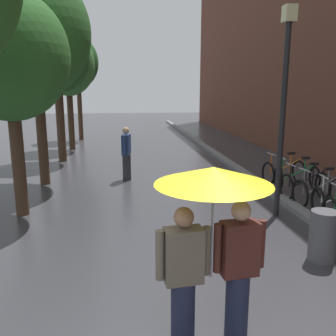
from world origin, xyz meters
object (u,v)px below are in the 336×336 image
object	(u,v)px
street_tree_4	(68,65)
parked_bicycle_4	(297,178)
street_tree_3	(56,56)
pedestrian_walking_midground	(126,153)
parked_bicycle_5	(284,172)
litter_bin	(323,236)
couple_under_umbrella	(212,225)
street_lamp_post	(284,99)
street_tree_2	(34,33)
parked_bicycle_2	(319,192)
parked_bicycle_3	(305,185)
street_tree_5	(78,63)
street_tree_1	(9,57)

from	to	relation	value
street_tree_4	parked_bicycle_4	size ratio (longest dim) A/B	4.62
street_tree_3	pedestrian_walking_midground	size ratio (longest dim) A/B	3.26
parked_bicycle_5	litter_bin	xyz separation A→B (m)	(-1.50, -4.70, 0.05)
couple_under_umbrella	street_lamp_post	world-z (taller)	street_lamp_post
street_tree_2	street_tree_3	world-z (taller)	street_tree_2
street_tree_2	pedestrian_walking_midground	xyz separation A→B (m)	(2.43, 0.16, -3.43)
litter_bin	street_tree_2	bearing A→B (deg)	134.18
parked_bicycle_2	street_lamp_post	distance (m)	2.57
parked_bicycle_4	litter_bin	size ratio (longest dim) A/B	1.35
street_tree_3	litter_bin	bearing A→B (deg)	-59.00
street_tree_3	street_lamp_post	xyz separation A→B (m)	(5.70, -7.08, -1.39)
parked_bicycle_2	pedestrian_walking_midground	size ratio (longest dim) A/B	0.69
couple_under_umbrella	litter_bin	bearing A→B (deg)	36.14
parked_bicycle_4	parked_bicycle_3	bearing A→B (deg)	-102.65
street_tree_3	parked_bicycle_3	xyz separation A→B (m)	(6.92, -6.02, -3.58)
street_tree_5	parked_bicycle_4	world-z (taller)	street_tree_5
parked_bicycle_3	street_tree_5	bearing A→B (deg)	119.49
street_tree_4	street_lamp_post	bearing A→B (deg)	-60.15
parked_bicycle_5	pedestrian_walking_midground	world-z (taller)	pedestrian_walking_midground
street_tree_1	street_tree_5	xyz separation A→B (m)	(0.05, 12.27, 0.71)
street_tree_4	couple_under_umbrella	distance (m)	14.31
street_tree_2	street_tree_5	world-z (taller)	street_tree_2
street_tree_5	parked_bicycle_3	bearing A→B (deg)	-60.51
parked_bicycle_4	parked_bicycle_5	world-z (taller)	same
street_tree_3	litter_bin	distance (m)	11.32
couple_under_umbrella	parked_bicycle_4	bearing A→B (deg)	55.79
street_tree_5	couple_under_umbrella	xyz separation A→B (m)	(3.12, -16.93, -2.74)
street_tree_3	parked_bicycle_3	size ratio (longest dim) A/B	4.80
street_tree_2	couple_under_umbrella	bearing A→B (deg)	-66.48
street_tree_1	parked_bicycle_4	distance (m)	7.74
street_tree_1	parked_bicycle_3	xyz separation A→B (m)	(6.86, 0.23, -3.05)
litter_bin	street_tree_4	bearing A→B (deg)	114.63
parked_bicycle_4	couple_under_umbrella	xyz separation A→B (m)	(-3.87, -5.69, 1.02)
street_tree_5	parked_bicycle_3	size ratio (longest dim) A/B	4.93
street_tree_1	street_lamp_post	bearing A→B (deg)	-8.35
street_tree_3	street_lamp_post	distance (m)	9.19
street_tree_4	litter_bin	size ratio (longest dim) A/B	6.21
street_lamp_post	parked_bicycle_5	bearing A→B (deg)	62.24
parked_bicycle_3	litter_bin	bearing A→B (deg)	-113.28
street_tree_5	couple_under_umbrella	distance (m)	17.43
parked_bicycle_4	couple_under_umbrella	size ratio (longest dim) A/B	0.57
street_tree_2	parked_bicycle_4	world-z (taller)	street_tree_2
street_tree_3	parked_bicycle_5	bearing A→B (deg)	-32.69
street_tree_3	street_tree_5	distance (m)	6.03
couple_under_umbrella	litter_bin	world-z (taller)	couple_under_umbrella
parked_bicycle_3	parked_bicycle_5	world-z (taller)	same
litter_bin	street_lamp_post	bearing A→B (deg)	85.77
parked_bicycle_4	parked_bicycle_5	size ratio (longest dim) A/B	0.99
street_tree_4	parked_bicycle_3	world-z (taller)	street_tree_4
street_tree_2	street_lamp_post	bearing A→B (deg)	-31.92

